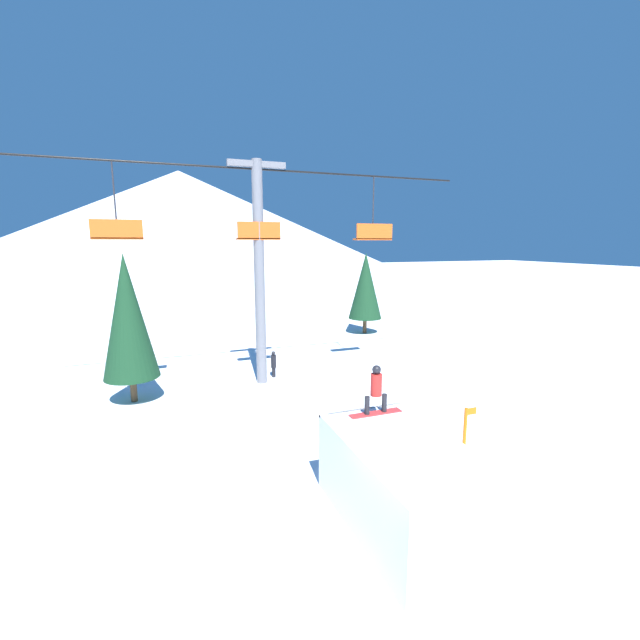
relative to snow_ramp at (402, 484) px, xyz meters
name	(u,v)px	position (x,y,z in m)	size (l,w,h in m)	color
ground_plane	(404,559)	(-0.51, -0.95, -0.96)	(220.00, 220.00, 0.00)	white
mountain_ridge	(181,225)	(-0.51, 70.79, 7.98)	(80.75, 80.75, 17.89)	silver
snow_ramp	(402,484)	(0.00, 0.00, 0.00)	(2.33, 4.14, 1.93)	white
snowboarder	(376,390)	(0.17, 1.61, 1.58)	(1.37, 0.28, 1.25)	#B22D2D
chairlift	(259,257)	(-0.65, 10.62, 4.56)	(18.92, 0.44, 9.47)	slate
pine_tree_near	(128,317)	(-5.86, 10.14, 2.40)	(2.07, 2.07, 5.76)	#4C3823
pine_tree_far	(365,286)	(8.33, 18.46, 2.27)	(2.24, 2.24, 5.46)	#4C3823
trail_marker	(465,430)	(3.33, 2.01, -0.17)	(0.41, 0.10, 1.48)	orange
distant_skier	(274,363)	(0.03, 11.19, -0.30)	(0.24, 0.24, 1.23)	black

